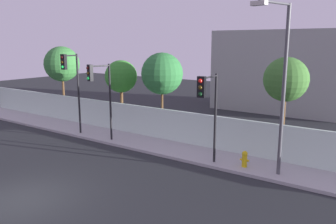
{
  "coord_description": "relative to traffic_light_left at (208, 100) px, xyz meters",
  "views": [
    {
      "loc": [
        11.3,
        -6.59,
        5.79
      ],
      "look_at": [
        2.21,
        6.5,
        2.55
      ],
      "focal_mm": 36.55,
      "sensor_mm": 36.0,
      "label": 1
    }
  ],
  "objects": [
    {
      "name": "traffic_light_right",
      "position": [
        -9.55,
        0.35,
        0.47
      ],
      "size": [
        0.34,
        1.26,
        4.98
      ],
      "color": "black",
      "rests_on": "sidewalk"
    },
    {
      "name": "roadside_tree_rightmost",
      "position": [
        2.22,
        3.97,
        0.69
      ],
      "size": [
        2.22,
        2.22,
        5.11
      ],
      "color": "brown",
      "rests_on": "ground"
    },
    {
      "name": "traffic_light_left",
      "position": [
        0.0,
        0.0,
        0.0
      ],
      "size": [
        0.35,
        1.82,
        4.25
      ],
      "color": "black",
      "rests_on": "sidewalk"
    },
    {
      "name": "ground_plane",
      "position": [
        -4.24,
        -6.67,
        -3.29
      ],
      "size": [
        80.0,
        80.0,
        0.0
      ],
      "primitive_type": "plane",
      "color": "#25282A"
    },
    {
      "name": "traffic_light_center",
      "position": [
        -7.0,
        0.22,
        0.13
      ],
      "size": [
        0.54,
        1.45,
        4.47
      ],
      "color": "black",
      "rests_on": "sidewalk"
    },
    {
      "name": "street_lamp_curbside",
      "position": [
        2.9,
        0.78,
        1.12
      ],
      "size": [
        0.9,
        2.28,
        7.17
      ],
      "color": "#4C4C51",
      "rests_on": "sidewalk"
    },
    {
      "name": "roadside_tree_midleft",
      "position": [
        -8.79,
        3.97,
        0.23
      ],
      "size": [
        2.19,
        2.19,
        4.63
      ],
      "color": "brown",
      "rests_on": "ground"
    },
    {
      "name": "roadside_tree_leftmost",
      "position": [
        -14.95,
        3.97,
        0.86
      ],
      "size": [
        2.71,
        2.71,
        5.52
      ],
      "color": "brown",
      "rests_on": "ground"
    },
    {
      "name": "low_building_distant",
      "position": [
        -1.79,
        16.82,
        0.11
      ],
      "size": [
        10.7,
        6.0,
        6.8
      ],
      "primitive_type": "cube",
      "color": "gray",
      "rests_on": "ground"
    },
    {
      "name": "sidewalk",
      "position": [
        -4.24,
        1.53,
        -3.21
      ],
      "size": [
        36.0,
        2.4,
        0.15
      ],
      "primitive_type": "cube",
      "color": "#A7A7A7",
      "rests_on": "ground"
    },
    {
      "name": "fire_hydrant",
      "position": [
        1.41,
        1.06,
        -2.73
      ],
      "size": [
        0.44,
        0.26,
        0.76
      ],
      "color": "gold",
      "rests_on": "sidewalk"
    },
    {
      "name": "perimeter_wall",
      "position": [
        -4.24,
        2.82,
        -2.24
      ],
      "size": [
        36.0,
        0.18,
        1.8
      ],
      "primitive_type": "cube",
      "color": "silver",
      "rests_on": "sidewalk"
    },
    {
      "name": "roadside_tree_midright",
      "position": [
        -5.36,
        3.97,
        0.6
      ],
      "size": [
        2.6,
        2.6,
        5.2
      ],
      "color": "brown",
      "rests_on": "ground"
    }
  ]
}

